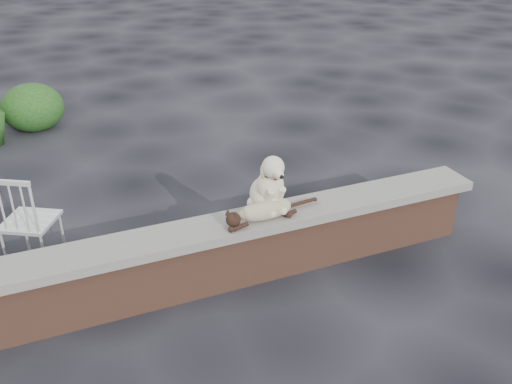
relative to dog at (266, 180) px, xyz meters
name	(u,v)px	position (x,y,z in m)	size (l,w,h in m)	color
ground	(147,301)	(-1.11, -0.09, -0.85)	(60.00, 60.00, 0.00)	black
brick_wall	(145,276)	(-1.11, -0.09, -0.60)	(6.00, 0.30, 0.50)	brown
capstone	(141,245)	(-1.11, -0.09, -0.31)	(6.20, 0.40, 0.08)	slate
dog	(266,180)	(0.00, 0.00, 0.00)	(0.35, 0.47, 0.54)	beige
cat	(265,209)	(-0.08, -0.15, -0.18)	(1.05, 0.25, 0.18)	tan
chair_c	(29,219)	(-1.89, 0.81, -0.38)	(0.56, 0.56, 0.94)	white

